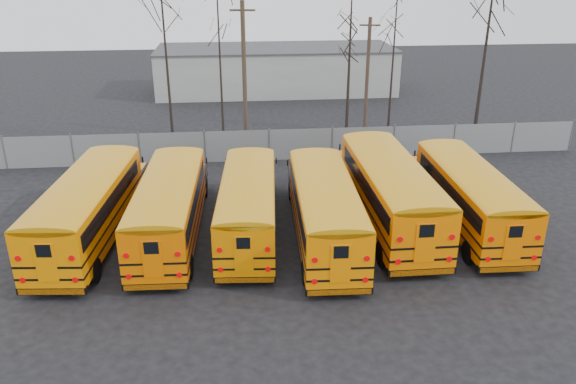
{
  "coord_description": "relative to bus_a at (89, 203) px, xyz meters",
  "views": [
    {
      "loc": [
        -2.14,
        -21.59,
        11.89
      ],
      "look_at": [
        0.28,
        2.85,
        1.6
      ],
      "focal_mm": 35.0,
      "sensor_mm": 36.0,
      "label": 1
    }
  ],
  "objects": [
    {
      "name": "tree_4",
      "position": [
        17.53,
        14.52,
        3.42
      ],
      "size": [
        0.26,
        0.26,
        10.52
      ],
      "primitive_type": "cone",
      "color": "black",
      "rests_on": "ground"
    },
    {
      "name": "bus_c",
      "position": [
        7.05,
        -0.16,
        -0.12
      ],
      "size": [
        3.16,
        10.66,
        2.94
      ],
      "rotation": [
        0.0,
        0.0,
        -0.07
      ],
      "color": "black",
      "rests_on": "ground"
    },
    {
      "name": "tree_5",
      "position": [
        23.11,
        12.53,
        4.13
      ],
      "size": [
        0.26,
        0.26,
        11.94
      ],
      "primitive_type": "cone",
      "color": "black",
      "rests_on": "ground"
    },
    {
      "name": "tree_2",
      "position": [
        5.82,
        11.92,
        4.24
      ],
      "size": [
        0.26,
        0.26,
        12.17
      ],
      "primitive_type": "cone",
      "color": "black",
      "rests_on": "ground"
    },
    {
      "name": "bus_f",
      "position": [
        17.34,
        -0.21,
        -0.05
      ],
      "size": [
        2.79,
        10.98,
        3.05
      ],
      "rotation": [
        0.0,
        0.0,
        -0.03
      ],
      "color": "black",
      "rests_on": "ground"
    },
    {
      "name": "tree_1",
      "position": [
        2.29,
        14.25,
        4.63
      ],
      "size": [
        0.26,
        0.26,
        12.95
      ],
      "primitive_type": "cone",
      "color": "black",
      "rests_on": "ground"
    },
    {
      "name": "distant_building",
      "position": [
        10.69,
        30.13,
        0.16
      ],
      "size": [
        22.0,
        8.0,
        4.0
      ],
      "primitive_type": "cube",
      "color": "#B6B6B1",
      "rests_on": "ground"
    },
    {
      "name": "bus_b",
      "position": [
        3.54,
        -0.17,
        -0.06
      ],
      "size": [
        2.9,
        10.97,
        3.05
      ],
      "rotation": [
        0.0,
        0.0,
        -0.04
      ],
      "color": "black",
      "rests_on": "ground"
    },
    {
      "name": "bus_e",
      "position": [
        13.66,
        0.26,
        0.11
      ],
      "size": [
        2.76,
        11.92,
        3.33
      ],
      "rotation": [
        0.0,
        0.0,
        0.0
      ],
      "color": "black",
      "rests_on": "ground"
    },
    {
      "name": "utility_pole_left",
      "position": [
        7.35,
        14.54,
        2.97
      ],
      "size": [
        1.67,
        0.33,
        9.37
      ],
      "rotation": [
        0.0,
        0.0,
        -0.12
      ],
      "color": "#433426",
      "rests_on": "ground"
    },
    {
      "name": "tree_3",
      "position": [
        14.13,
        12.77,
        3.03
      ],
      "size": [
        0.26,
        0.26,
        9.74
      ],
      "primitive_type": "cone",
      "color": "black",
      "rests_on": "ground"
    },
    {
      "name": "bus_a",
      "position": [
        0.0,
        0.0,
        0.0
      ],
      "size": [
        3.56,
        11.41,
        3.15
      ],
      "rotation": [
        0.0,
        0.0,
        -0.09
      ],
      "color": "black",
      "rests_on": "ground"
    },
    {
      "name": "ground",
      "position": [
        8.69,
        -1.87,
        -1.84
      ],
      "size": [
        120.0,
        120.0,
        0.0
      ],
      "primitive_type": "plane",
      "color": "black",
      "rests_on": "ground"
    },
    {
      "name": "bus_d",
      "position": [
        10.37,
        -1.15,
        -0.04
      ],
      "size": [
        2.94,
        11.1,
        3.08
      ],
      "rotation": [
        0.0,
        0.0,
        -0.04
      ],
      "color": "black",
      "rests_on": "ground"
    },
    {
      "name": "utility_pole_right",
      "position": [
        16.08,
        15.7,
        2.34
      ],
      "size": [
        1.44,
        0.38,
        8.14
      ],
      "rotation": [
        0.0,
        0.0,
        -0.19
      ],
      "color": "#453227",
      "rests_on": "ground"
    },
    {
      "name": "fence",
      "position": [
        8.69,
        10.13,
        -0.84
      ],
      "size": [
        40.0,
        0.04,
        2.0
      ],
      "primitive_type": "cube",
      "color": "gray",
      "rests_on": "ground"
    }
  ]
}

